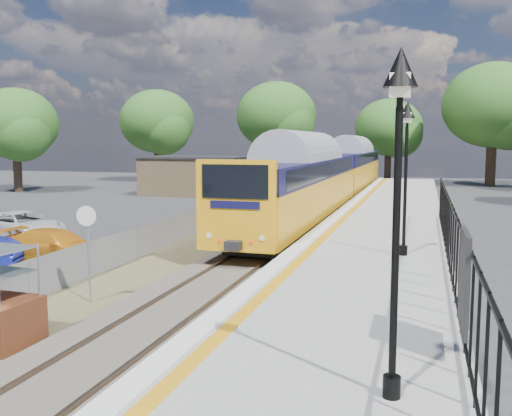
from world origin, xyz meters
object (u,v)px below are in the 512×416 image
at_px(train, 333,171).
at_px(car_white, 23,225).
at_px(speed_sign, 88,238).
at_px(victorian_lamp_north, 407,142).
at_px(car_yellow, 56,246).
at_px(victorian_lamp_south, 399,143).

bearing_deg(train, car_white, -123.93).
bearing_deg(car_white, train, -17.05).
xyz_separation_m(speed_sign, car_white, (-8.61, 8.16, -1.17)).
relative_size(train, car_white, 9.18).
height_order(victorian_lamp_north, speed_sign, victorian_lamp_north).
xyz_separation_m(victorian_lamp_north, speed_sign, (-7.93, -4.58, -2.51)).
bearing_deg(train, car_yellow, -108.38).
bearing_deg(car_white, car_yellow, -113.63).
xyz_separation_m(train, car_yellow, (-6.81, -20.50, -1.75)).
xyz_separation_m(victorian_lamp_south, car_yellow, (-12.31, 9.79, -3.71)).
bearing_deg(victorian_lamp_north, car_yellow, -179.01).
distance_m(speed_sign, car_white, 11.92).
bearing_deg(victorian_lamp_south, car_white, 140.96).
distance_m(victorian_lamp_north, train, 21.06).
xyz_separation_m(victorian_lamp_north, train, (-5.30, 20.29, -1.96)).
distance_m(victorian_lamp_north, speed_sign, 9.50).
relative_size(victorian_lamp_south, car_white, 1.03).
bearing_deg(train, victorian_lamp_north, -75.36).
distance_m(victorian_lamp_south, victorian_lamp_north, 10.00).
distance_m(train, speed_sign, 25.01).
xyz_separation_m(victorian_lamp_north, car_yellow, (-12.11, -0.21, -3.71)).
bearing_deg(speed_sign, victorian_lamp_north, 20.34).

